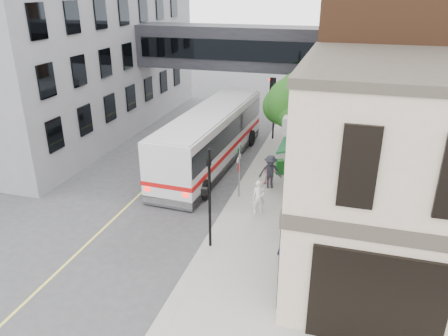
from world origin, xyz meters
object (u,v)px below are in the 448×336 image
Objects in this scene: bus at (211,136)px; sandwich_board at (285,241)px; pedestrian_c at (270,172)px; newspaper_box at (280,167)px; pedestrian_a at (259,197)px; pedestrian_b at (269,172)px.

bus is 10.86m from sandwich_board.
pedestrian_c is (4.32, -2.69, -0.84)m from bus.
sandwich_board is at bearing -101.64° from newspaper_box.
bus is 4.74m from newspaper_box.
pedestrian_a reaches higher than pedestrian_b.
pedestrian_a is 1.54× the size of sandwich_board.
pedestrian_a is 0.89× the size of pedestrian_c.
pedestrian_b is (4.21, -2.39, -1.02)m from bus.
sandwich_board is at bearing -68.04° from pedestrian_b.
newspaper_box is at bearing 111.45° from sandwich_board.
bus is at bearing 135.56° from pedestrian_c.
bus is at bearing 155.92° from pedestrian_b.
pedestrian_a is (4.31, -5.74, -0.95)m from bus.
bus reaches higher than pedestrian_b.
newspaper_box is (0.19, 5.14, -0.41)m from pedestrian_a.
newspaper_box is (4.50, -0.60, -1.36)m from bus.
pedestrian_b reaches higher than sandwich_board.
sandwich_board is at bearing -78.05° from pedestrian_a.
bus is 11.75× the size of sandwich_board.
pedestrian_a is at bearing -82.80° from pedestrian_b.
bus reaches higher than pedestrian_c.
newspaper_box is 0.80× the size of sandwich_board.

